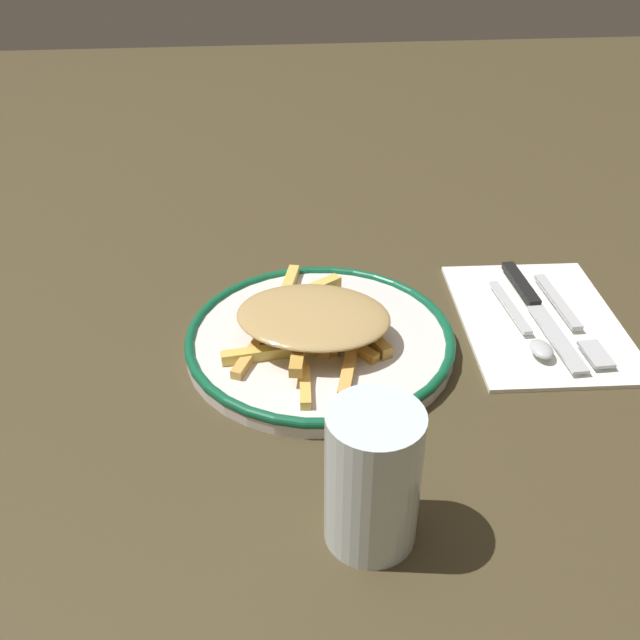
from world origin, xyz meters
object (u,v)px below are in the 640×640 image
object	(u,v)px
fries_heap	(314,321)
napkin	(539,318)
fork	(570,318)
water_glass	(373,478)
plate	(320,340)
spoon	(528,331)
knife	(534,303)

from	to	relation	value
fries_heap	napkin	distance (m)	0.25
fries_heap	fork	distance (m)	0.28
fries_heap	water_glass	xyz separation A→B (m)	(-0.02, 0.24, 0.02)
plate	fork	distance (m)	0.27
napkin	water_glass	distance (m)	0.36
plate	spoon	xyz separation A→B (m)	(-0.22, 0.01, 0.00)
knife	water_glass	world-z (taller)	water_glass
water_glass	fork	bearing A→B (deg)	-134.99
fries_heap	water_glass	bearing A→B (deg)	95.36
fries_heap	napkin	size ratio (longest dim) A/B	1.04
knife	water_glass	xyz separation A→B (m)	(0.23, 0.29, 0.05)
fries_heap	spoon	distance (m)	0.23
plate	spoon	size ratio (longest dim) A/B	1.82
spoon	fries_heap	bearing A→B (deg)	-0.94
plate	napkin	distance (m)	0.25
plate	fork	xyz separation A→B (m)	(-0.27, -0.01, 0.00)
fork	knife	distance (m)	0.04
plate	water_glass	distance (m)	0.25
fries_heap	spoon	size ratio (longest dim) A/B	1.62
knife	water_glass	size ratio (longest dim) A/B	1.77
knife	spoon	world-z (taller)	spoon
knife	fries_heap	bearing A→B (deg)	11.33
fries_heap	spoon	xyz separation A→B (m)	(-0.22, 0.00, -0.02)
knife	napkin	bearing A→B (deg)	92.38
napkin	plate	bearing A→B (deg)	6.04
fries_heap	fork	size ratio (longest dim) A/B	1.40
fries_heap	knife	world-z (taller)	fries_heap
water_glass	napkin	bearing A→B (deg)	-130.32
fries_heap	knife	xyz separation A→B (m)	(-0.25, -0.05, -0.03)
spoon	fork	bearing A→B (deg)	-157.27
knife	water_glass	distance (m)	0.37
fries_heap	knife	distance (m)	0.26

